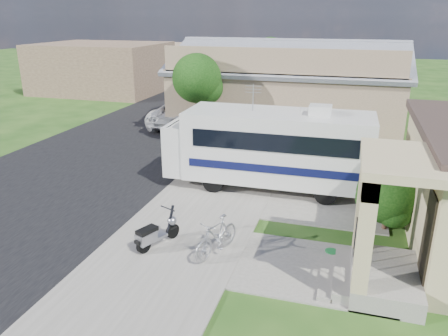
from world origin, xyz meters
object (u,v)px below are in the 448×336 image
(bicycle, at_px, (217,238))
(garden_hose, at_px, (331,254))
(motorhome, at_px, (270,146))
(pickup_truck, at_px, (188,112))
(shrub, at_px, (391,190))
(van, at_px, (214,90))
(scooter, at_px, (155,234))

(bicycle, distance_m, garden_hose, 3.20)
(motorhome, distance_m, pickup_truck, 10.65)
(garden_hose, bearing_deg, motorhome, 120.35)
(motorhome, relative_size, pickup_truck, 1.27)
(motorhome, bearing_deg, shrub, -30.15)
(bicycle, relative_size, van, 0.27)
(pickup_truck, distance_m, garden_hose, 15.83)
(scooter, relative_size, garden_hose, 4.34)
(garden_hose, bearing_deg, shrub, 54.56)
(scooter, height_order, pickup_truck, pickup_truck)
(bicycle, xyz_separation_m, garden_hose, (3.06, 0.84, -0.46))
(shrub, distance_m, scooter, 7.14)
(scooter, bearing_deg, garden_hose, 34.33)
(bicycle, distance_m, pickup_truck, 15.02)
(scooter, xyz_separation_m, garden_hose, (4.84, 0.95, -0.39))
(bicycle, xyz_separation_m, van, (-6.70, 20.66, 0.42))
(motorhome, distance_m, scooter, 6.01)
(motorhome, height_order, pickup_truck, motorhome)
(motorhome, xyz_separation_m, garden_hose, (2.64, -4.51, -1.59))
(motorhome, bearing_deg, bicycle, -95.23)
(scooter, xyz_separation_m, van, (-4.91, 20.77, 0.49))
(shrub, xyz_separation_m, bicycle, (-4.59, -2.99, -0.78))
(garden_hose, bearing_deg, scooter, -168.85)
(van, distance_m, garden_hose, 22.11)
(shrub, bearing_deg, garden_hose, -125.44)
(scooter, bearing_deg, bicycle, 26.88)
(motorhome, relative_size, van, 1.16)
(motorhome, height_order, scooter, motorhome)
(pickup_truck, xyz_separation_m, garden_hose, (9.17, -12.88, -0.75))
(bicycle, relative_size, pickup_truck, 0.30)
(pickup_truck, xyz_separation_m, van, (-0.59, 6.94, 0.12))
(scooter, distance_m, pickup_truck, 14.50)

